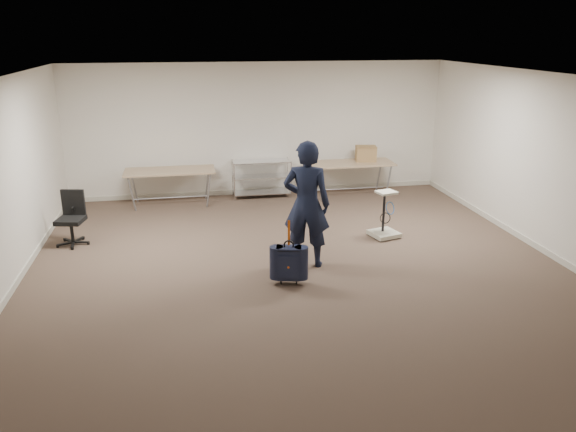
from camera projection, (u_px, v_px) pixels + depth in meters
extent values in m
plane|color=#4C382E|center=(302.00, 276.00, 8.17)|extent=(9.00, 9.00, 0.00)
plane|color=white|center=(259.00, 130.00, 11.94)|extent=(8.00, 0.00, 8.00)
plane|color=white|center=(451.00, 363.00, 3.53)|extent=(8.00, 0.00, 8.00)
plane|color=white|center=(563.00, 170.00, 8.43)|extent=(0.00, 9.00, 9.00)
plane|color=silver|center=(304.00, 79.00, 7.30)|extent=(8.00, 8.00, 0.00)
cube|color=beige|center=(260.00, 191.00, 12.35)|extent=(8.00, 0.02, 0.10)
cube|color=beige|center=(9.00, 295.00, 7.46)|extent=(0.02, 9.00, 0.10)
cube|color=beige|center=(549.00, 254.00, 8.85)|extent=(0.02, 9.00, 0.10)
cube|color=tan|center=(170.00, 171.00, 11.31)|extent=(1.80, 0.75, 0.03)
cylinder|color=gray|center=(172.00, 198.00, 11.48)|extent=(1.50, 0.02, 0.02)
cylinder|color=gray|center=(132.00, 194.00, 11.01)|extent=(0.13, 0.04, 0.69)
cylinder|color=gray|center=(209.00, 190.00, 11.27)|extent=(0.13, 0.04, 0.69)
cylinder|color=gray|center=(134.00, 186.00, 11.57)|extent=(0.13, 0.04, 0.69)
cylinder|color=gray|center=(207.00, 183.00, 11.83)|extent=(0.13, 0.04, 0.69)
cube|color=tan|center=(351.00, 163.00, 11.97)|extent=(1.80, 0.75, 0.03)
cylinder|color=gray|center=(350.00, 189.00, 12.14)|extent=(1.50, 0.02, 0.02)
cylinder|color=gray|center=(320.00, 185.00, 11.67)|extent=(0.13, 0.04, 0.69)
cylinder|color=gray|center=(388.00, 182.00, 11.93)|extent=(0.13, 0.04, 0.69)
cylinder|color=gray|center=(313.00, 178.00, 12.23)|extent=(0.13, 0.04, 0.69)
cylinder|color=gray|center=(379.00, 175.00, 12.49)|extent=(0.13, 0.04, 0.69)
cylinder|color=silver|center=(234.00, 183.00, 11.65)|extent=(0.02, 0.02, 0.80)
cylinder|color=silver|center=(291.00, 180.00, 11.86)|extent=(0.02, 0.02, 0.80)
cylinder|color=silver|center=(233.00, 177.00, 12.07)|extent=(0.02, 0.02, 0.80)
cylinder|color=silver|center=(287.00, 175.00, 12.28)|extent=(0.02, 0.02, 0.80)
cube|color=silver|center=(262.00, 192.00, 12.06)|extent=(1.20, 0.45, 0.02)
cube|color=silver|center=(262.00, 176.00, 11.95)|extent=(1.20, 0.45, 0.02)
cube|color=silver|center=(261.00, 161.00, 11.85)|extent=(1.20, 0.45, 0.01)
imported|color=black|center=(307.00, 204.00, 8.28)|extent=(0.81, 0.67, 1.91)
cube|color=black|center=(289.00, 263.00, 7.80)|extent=(0.38, 0.27, 0.47)
cube|color=black|center=(289.00, 278.00, 7.90)|extent=(0.33, 0.21, 0.03)
cylinder|color=black|center=(281.00, 282.00, 7.90)|extent=(0.04, 0.07, 0.06)
cylinder|color=black|center=(297.00, 282.00, 7.89)|extent=(0.04, 0.07, 0.06)
torus|color=black|center=(289.00, 245.00, 7.72)|extent=(0.15, 0.06, 0.15)
cube|color=#DE540B|center=(289.00, 233.00, 7.68)|extent=(0.03, 0.01, 0.36)
cylinder|color=black|center=(73.00, 242.00, 9.36)|extent=(0.54, 0.54, 0.08)
cylinder|color=black|center=(72.00, 232.00, 9.30)|extent=(0.05, 0.05, 0.36)
cube|color=black|center=(70.00, 220.00, 9.24)|extent=(0.49, 0.49, 0.07)
cube|color=black|center=(73.00, 202.00, 9.35)|extent=(0.38, 0.13, 0.43)
cube|color=#BFB6A4|center=(384.00, 234.00, 9.72)|extent=(0.54, 0.54, 0.07)
cylinder|color=black|center=(378.00, 240.00, 9.53)|extent=(0.05, 0.05, 0.04)
cylinder|color=black|center=(384.00, 211.00, 9.64)|extent=(0.04, 0.04, 0.71)
cube|color=#BFB6A4|center=(386.00, 192.00, 9.48)|extent=(0.37, 0.34, 0.04)
torus|color=#225CAE|center=(389.00, 208.00, 9.51)|extent=(0.24, 0.15, 0.22)
cube|color=olive|center=(366.00, 154.00, 12.06)|extent=(0.48, 0.39, 0.32)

